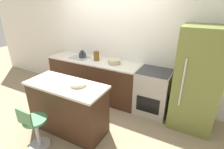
% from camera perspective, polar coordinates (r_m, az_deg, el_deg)
% --- Properties ---
extents(ground_plane, '(14.00, 14.00, 0.00)m').
position_cam_1_polar(ground_plane, '(4.00, -4.28, -9.76)').
color(ground_plane, '#998466').
extents(wall_back, '(8.00, 0.06, 2.60)m').
position_cam_1_polar(wall_back, '(4.02, 0.20, 10.67)').
color(wall_back, white).
rests_on(wall_back, ground_plane).
extents(back_counter, '(2.19, 0.60, 0.91)m').
position_cam_1_polar(back_counter, '(4.18, -5.95, -1.21)').
color(back_counter, '#422819').
rests_on(back_counter, ground_plane).
extents(kitchen_island, '(1.39, 0.60, 0.91)m').
position_cam_1_polar(kitchen_island, '(3.18, -14.13, -10.32)').
color(kitchen_island, '#422819').
rests_on(kitchen_island, ground_plane).
extents(oven_range, '(0.64, 0.62, 0.91)m').
position_cam_1_polar(oven_range, '(3.65, 13.14, -5.55)').
color(oven_range, '#B7B2A8').
rests_on(oven_range, ground_plane).
extents(refrigerator, '(0.72, 0.72, 1.82)m').
position_cam_1_polar(refrigerator, '(3.34, 26.06, -1.58)').
color(refrigerator, olive).
rests_on(refrigerator, ground_plane).
extents(stool_chair, '(0.36, 0.36, 0.76)m').
position_cam_1_polar(stool_chair, '(3.03, -23.83, -15.60)').
color(stool_chair, '#B7B7BC').
rests_on(stool_chair, ground_plane).
extents(kettle, '(0.17, 0.17, 0.18)m').
position_cam_1_polar(kettle, '(4.20, -9.64, 6.45)').
color(kettle, '#333338').
rests_on(kettle, back_counter).
extents(mixing_bowl, '(0.27, 0.27, 0.08)m').
position_cam_1_polar(mixing_bowl, '(3.77, 0.73, 4.33)').
color(mixing_bowl, '#C1B28E').
rests_on(mixing_bowl, back_counter).
extents(canister_jar, '(0.13, 0.13, 0.20)m').
position_cam_1_polar(canister_jar, '(3.97, -5.11, 6.13)').
color(canister_jar, brown).
rests_on(canister_jar, back_counter).
extents(fruit_bowl, '(0.27, 0.27, 0.06)m').
position_cam_1_polar(fruit_bowl, '(2.86, -10.95, -2.95)').
color(fruit_bowl, beige).
rests_on(fruit_bowl, kitchen_island).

